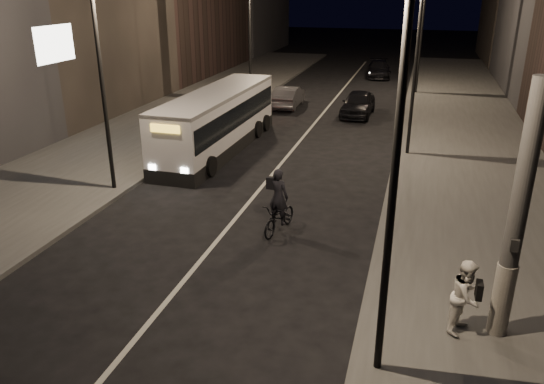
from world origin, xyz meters
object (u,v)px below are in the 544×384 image
Objects in this scene: cyclist_on_bicycle at (279,211)px; streetlight_right_near at (383,130)px; streetlight_left_near at (105,56)px; pedestrian_woman at (466,296)px; car_mid at (288,97)px; utility_pole at (513,240)px; streetlight_right_far at (419,20)px; streetlight_left_far at (253,23)px; city_bus at (218,119)px; car_near at (358,104)px; car_far at (379,69)px; streetlight_right_mid at (412,42)px.

streetlight_right_near is at bearing -47.12° from cyclist_on_bicycle.
streetlight_left_near is 4.43× the size of pedestrian_woman.
streetlight_left_near is 17.89m from car_mid.
streetlight_left_near reaches higher than utility_pole.
streetlight_left_far is at bearing -150.64° from streetlight_right_far.
city_bus reaches higher than car_near.
streetlight_right_near is 1.87× the size of car_mid.
streetlight_left_near reaches higher than car_far.
car_far is (-3.16, 39.20, -4.66)m from streetlight_right_near.
streetlight_right_mid is 9.80m from city_bus.
city_bus is at bearing 63.94° from pedestrian_woman.
streetlight_left_far is at bearing 136.84° from streetlight_right_mid.
streetlight_right_near is at bearing 105.68° from car_mid.
utility_pole is 1.24× the size of car_far.
cyclist_on_bicycle is (-3.55, 6.13, -4.59)m from streetlight_right_near.
streetlight_left_near and streetlight_left_far have the same top height.
car_near is (-5.98, 21.87, -1.79)m from utility_pole.
streetlight_left_near is at bearing 79.04° from car_mid.
streetlight_right_far is 11.53m from car_mid.
streetlight_right_near is 0.74× the size of city_bus.
pedestrian_woman is 25.28m from car_mid.
streetlight_right_mid is at bearing -66.69° from car_near.
city_bus is 2.27× the size of car_far.
city_bus is at bearing -117.09° from streetlight_right_far.
car_far is (0.39, 33.07, -0.07)m from cyclist_on_bicycle.
car_near reaches higher than car_mid.
car_mid is (2.71, 17.06, -4.64)m from streetlight_left_near.
cyclist_on_bicycle is at bearing -14.70° from streetlight_left_near.
streetlight_right_mid is 12.92m from car_mid.
streetlight_right_mid is at bearing 101.58° from utility_pole.
streetlight_right_far and streetlight_left_far have the same top height.
streetlight_left_near reaches higher than cyclist_on_bicycle.
streetlight_right_near is 17.47m from city_bus.
car_far is at bearing 97.75° from streetlight_right_mid.
car_mid is 0.90× the size of car_far.
streetlight_left_near is 1.80× the size of car_near.
cyclist_on_bicycle is 19.43m from car_mid.
cyclist_on_bicycle is 0.53× the size of car_mid.
pedestrian_woman is at bearing 41.82° from streetlight_right_near.
streetlight_right_near and streetlight_left_near have the same top height.
utility_pole reaches higher than pedestrian_woman.
streetlight_right_mid reaches higher than pedestrian_woman.
streetlight_right_far is 1.80× the size of car_near.
streetlight_right_far is 1.00× the size of streetlight_left_far.
pedestrian_woman is (11.00, -12.69, -0.53)m from city_bus.
streetlight_left_far reaches higher than utility_pole.
streetlight_right_far is at bearing 70.77° from car_near.
streetlight_right_near reaches higher than car_near.
car_far is at bearing -110.64° from car_mid.
utility_pole is 1.33× the size of car_near.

